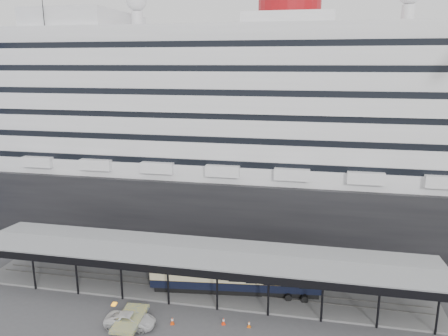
{
  "coord_description": "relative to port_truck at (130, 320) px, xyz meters",
  "views": [
    {
      "loc": [
        12.6,
        -42.49,
        27.38
      ],
      "look_at": [
        2.22,
        8.0,
        14.88
      ],
      "focal_mm": 35.0,
      "sensor_mm": 36.0,
      "label": 1
    }
  ],
  "objects": [
    {
      "name": "traffic_cone_right",
      "position": [
        12.38,
        2.41,
        -0.39
      ],
      "size": [
        0.41,
        0.41,
        0.73
      ],
      "rotation": [
        0.0,
        0.0,
        -0.1
      ],
      "color": "orange",
      "rests_on": "ground"
    },
    {
      "name": "ground",
      "position": [
        5.44,
        4.15,
        -0.75
      ],
      "size": [
        200.0,
        200.0,
        0.0
      ],
      "primitive_type": "plane",
      "color": "#3D3D40",
      "rests_on": "ground"
    },
    {
      "name": "traffic_cone_left",
      "position": [
        4.22,
        1.3,
        -0.32
      ],
      "size": [
        0.56,
        0.56,
        0.85
      ],
      "rotation": [
        0.0,
        0.0,
        0.34
      ],
      "color": "#D43F0B",
      "rests_on": "ground"
    },
    {
      "name": "platform_canopy",
      "position": [
        5.44,
        9.15,
        1.62
      ],
      "size": [
        56.0,
        9.18,
        5.3
      ],
      "color": "slate",
      "rests_on": "ground"
    },
    {
      "name": "pullman_carriage",
      "position": [
        9.78,
        9.15,
        1.73
      ],
      "size": [
        20.83,
        4.98,
        20.28
      ],
      "rotation": [
        0.0,
        0.0,
        0.11
      ],
      "color": "black",
      "rests_on": "ground"
    },
    {
      "name": "cruise_ship",
      "position": [
        5.49,
        36.15,
        17.6
      ],
      "size": [
        130.0,
        30.0,
        43.9
      ],
      "color": "black",
      "rests_on": "ground"
    },
    {
      "name": "port_truck",
      "position": [
        0.0,
        0.0,
        0.0
      ],
      "size": [
        5.52,
        2.8,
        1.49
      ],
      "primitive_type": "imported",
      "rotation": [
        0.0,
        0.0,
        1.63
      ],
      "color": "silver",
      "rests_on": "ground"
    },
    {
      "name": "traffic_cone_mid",
      "position": [
        9.62,
        2.37,
        -0.36
      ],
      "size": [
        0.54,
        0.54,
        0.79
      ],
      "rotation": [
        0.0,
        0.0,
        0.44
      ],
      "color": "#FC360E",
      "rests_on": "ground"
    }
  ]
}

